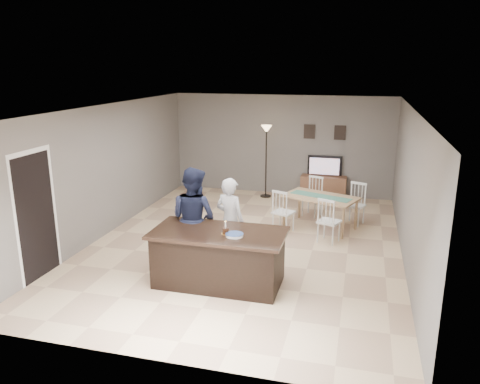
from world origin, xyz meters
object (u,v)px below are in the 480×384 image
(kitchen_island, at_px, (219,257))
(dining_table, at_px, (320,202))
(woman, at_px, (230,221))
(floor_lamp, at_px, (266,142))
(birthday_cake, at_px, (226,231))
(plate_stack, at_px, (234,235))
(man, at_px, (194,218))
(television, at_px, (324,166))
(tv_console, at_px, (323,187))

(kitchen_island, height_order, dining_table, dining_table)
(woman, bearing_deg, floor_lamp, -66.77)
(woman, height_order, floor_lamp, floor_lamp)
(birthday_cake, relative_size, plate_stack, 0.76)
(kitchen_island, relative_size, man, 1.19)
(television, xyz_separation_m, dining_table, (0.13, -2.50, -0.27))
(birthday_cake, bearing_deg, dining_table, 69.57)
(man, relative_size, plate_stack, 6.37)
(birthday_cake, distance_m, floor_lamp, 5.42)
(woman, height_order, dining_table, woman)
(plate_stack, bearing_deg, floor_lamp, 96.56)
(kitchen_island, bearing_deg, dining_table, 67.02)
(woman, xyz_separation_m, plate_stack, (0.36, -1.00, 0.13))
(kitchen_island, xyz_separation_m, woman, (-0.05, 0.85, 0.34))
(tv_console, bearing_deg, dining_table, -86.86)
(television, bearing_deg, kitchen_island, 77.99)
(tv_console, xyz_separation_m, television, (0.00, 0.07, 0.56))
(tv_console, distance_m, woman, 4.90)
(television, relative_size, woman, 0.58)
(woman, height_order, plate_stack, woman)
(tv_console, bearing_deg, man, -109.99)
(tv_console, bearing_deg, woman, -104.87)
(floor_lamp, bearing_deg, birthday_cake, -85.11)
(kitchen_island, height_order, woman, woman)
(man, bearing_deg, plate_stack, 163.75)
(television, relative_size, man, 0.51)
(kitchen_island, distance_m, floor_lamp, 5.41)
(plate_stack, xyz_separation_m, dining_table, (1.03, 3.29, -0.33))
(birthday_cake, bearing_deg, television, 79.45)
(woman, xyz_separation_m, dining_table, (1.39, 2.29, -0.19))
(television, distance_m, dining_table, 2.51)
(birthday_cake, bearing_deg, tv_console, 79.32)
(man, bearing_deg, birthday_cake, 161.45)
(birthday_cake, bearing_deg, woman, 101.59)
(kitchen_island, relative_size, television, 2.35)
(man, relative_size, birthday_cake, 8.41)
(kitchen_island, bearing_deg, television, 77.99)
(woman, relative_size, floor_lamp, 0.82)
(tv_console, relative_size, birthday_cake, 5.61)
(television, relative_size, plate_stack, 3.23)
(tv_console, distance_m, birthday_cake, 5.77)
(birthday_cake, distance_m, dining_table, 3.45)
(dining_table, bearing_deg, television, 113.45)
(woman, relative_size, plate_stack, 5.59)
(birthday_cake, bearing_deg, kitchen_island, 153.47)
(man, height_order, birthday_cake, man)
(floor_lamp, bearing_deg, television, 12.58)
(plate_stack, bearing_deg, kitchen_island, 154.72)
(tv_console, relative_size, plate_stack, 4.24)
(tv_console, bearing_deg, plate_stack, -98.92)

